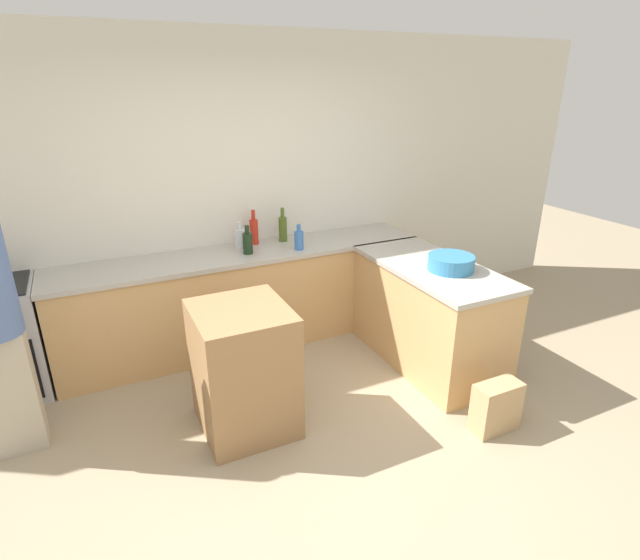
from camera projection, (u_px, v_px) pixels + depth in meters
name	position (u px, v px, depth m)	size (l,w,h in m)	color
ground_plane	(338.00, 465.00, 3.19)	(14.00, 14.00, 0.00)	tan
wall_back	(229.00, 192.00, 4.47)	(8.00, 0.06, 2.70)	silver
counter_back	(246.00, 297.00, 4.54)	(3.27, 0.61, 0.89)	tan
counter_peninsula	(428.00, 314.00, 4.23)	(0.69, 1.44, 0.89)	tan
island_table	(244.00, 369.00, 3.40)	(0.62, 0.66, 0.90)	#997047
mixing_bowl	(451.00, 263.00, 3.93)	(0.36, 0.36, 0.12)	teal
olive_oil_bottle	(283.00, 228.00, 4.62)	(0.08, 0.08, 0.31)	#475B1E
wine_bottle_dark	(248.00, 242.00, 4.29)	(0.09, 0.09, 0.25)	black
vinegar_bottle_clear	(240.00, 238.00, 4.42)	(0.09, 0.09, 0.24)	silver
hot_sauce_bottle	(254.00, 231.00, 4.54)	(0.08, 0.08, 0.32)	red
water_bottle_blue	(299.00, 239.00, 4.40)	(0.08, 0.08, 0.23)	#386BB7
paper_bag	(496.00, 407.00, 3.45)	(0.33, 0.17, 0.37)	tan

